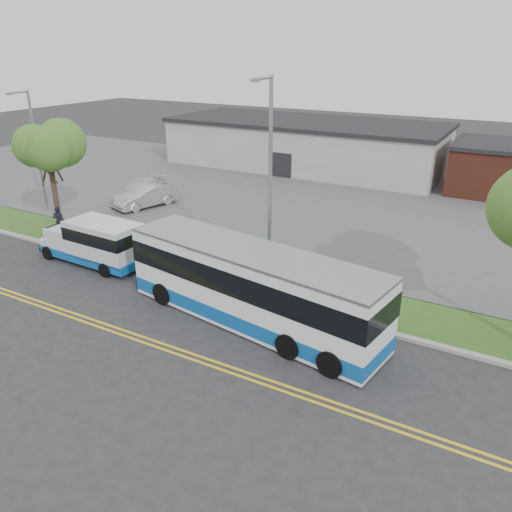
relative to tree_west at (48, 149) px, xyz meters
The scene contains 18 objects.
ground 13.43m from the tree_west, 14.93° to the right, with size 140.00×140.00×0.00m, color #28282B.
lane_line_north 14.83m from the tree_west, 30.43° to the right, with size 70.00×0.12×0.01m, color yellow.
lane_line_south 14.97m from the tree_west, 31.49° to the right, with size 70.00×0.12×0.01m, color yellow.
curb 13.19m from the tree_west, ahead, with size 80.00×0.30×0.15m, color #9E9B93.
verge 13.03m from the tree_west, ahead, with size 80.00×3.30×0.10m, color #2B551C.
parking_lot 18.98m from the tree_west, 48.99° to the left, with size 80.00×25.00×0.10m, color #4C4C4F.
commercial_building 24.72m from the tree_west, 75.85° to the left, with size 25.40×10.40×4.35m.
brick_wing 32.19m from the tree_west, 45.38° to the left, with size 6.30×7.30×3.90m.
tree_west is the anchor object (origin of this frame).
streetlight_near 15.01m from the tree_west, ahead, with size 0.35×1.53×9.50m.
streetlight_far 4.62m from the tree_west, 151.02° to the left, with size 0.35×1.53×8.00m.
shuttle_bus 7.56m from the tree_west, 23.70° to the right, with size 6.42×2.32×2.43m.
transit_bus 16.81m from the tree_west, 13.52° to the right, with size 11.90×4.42×3.23m.
pedestrian 4.29m from the tree_west, 39.23° to the right, with size 0.66×0.44×1.82m, color black.
parked_car_a 7.76m from the tree_west, 76.13° to the left, with size 1.57×4.50×1.48m, color #A7A8AE.
parked_car_b 8.34m from the tree_west, 88.05° to the left, with size 2.13×5.23×1.52m, color silver.
grocery_bag_left 5.01m from the tree_west, 57.46° to the right, with size 0.32×0.32×0.32m, color white.
grocery_bag_right 5.05m from the tree_west, 22.94° to the right, with size 0.32×0.32×0.32m, color white.
Camera 1 is at (13.09, -16.50, 10.70)m, focal length 35.00 mm.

